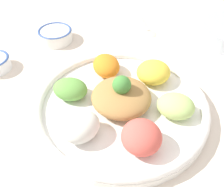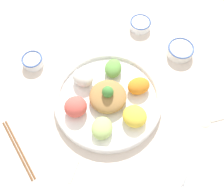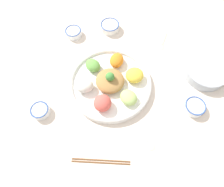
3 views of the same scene
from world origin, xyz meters
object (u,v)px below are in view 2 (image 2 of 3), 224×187
chopsticks_pair_near (18,149)px  serving_spoon_main (211,121)px  salad_platter (108,99)px  rice_bowl_blue (180,50)px  rice_bowl_plain (140,24)px  serving_spoon_extra (69,184)px  sauce_bowl_dark (33,61)px

chopsticks_pair_near → serving_spoon_main: 0.70m
salad_platter → rice_bowl_blue: salad_platter is taller
rice_bowl_plain → serving_spoon_main: bearing=-139.5°
salad_platter → serving_spoon_extra: 0.33m
rice_bowl_blue → sauce_bowl_dark: rice_bowl_blue is taller
rice_bowl_plain → chopsticks_pair_near: size_ratio=0.49×
chopsticks_pair_near → sauce_bowl_dark: bearing=145.3°
sauce_bowl_dark → chopsticks_pair_near: size_ratio=0.45×
salad_platter → serving_spoon_main: 0.39m
salad_platter → sauce_bowl_dark: size_ratio=4.80×
salad_platter → serving_spoon_main: bearing=-89.7°
sauce_bowl_dark → rice_bowl_plain: bearing=-55.0°
rice_bowl_blue → chopsticks_pair_near: bearing=135.6°
rice_bowl_blue → sauce_bowl_dark: size_ratio=1.28×
salad_platter → serving_spoon_extra: bearing=168.7°
rice_bowl_blue → serving_spoon_extra: bearing=152.7°
sauce_bowl_dark → rice_bowl_plain: (0.28, -0.40, 0.00)m
sauce_bowl_dark → chopsticks_pair_near: (-0.35, -0.07, -0.02)m
sauce_bowl_dark → salad_platter: bearing=-107.9°
chopsticks_pair_near → serving_spoon_extra: (-0.07, -0.20, -0.00)m
salad_platter → sauce_bowl_dark: salad_platter is taller
sauce_bowl_dark → rice_bowl_plain: same height
rice_bowl_plain → chopsticks_pair_near: (-0.63, 0.33, -0.02)m
sauce_bowl_dark → serving_spoon_extra: 0.50m
serving_spoon_main → serving_spoon_extra: bearing=-170.5°
rice_bowl_blue → serving_spoon_main: bearing=-152.8°
sauce_bowl_dark → serving_spoon_extra: bearing=-147.7°
rice_bowl_blue → rice_bowl_plain: (0.10, 0.18, -0.00)m
salad_platter → serving_spoon_extra: (-0.32, 0.06, -0.02)m
salad_platter → serving_spoon_extra: size_ratio=3.27×
salad_platter → chopsticks_pair_near: salad_platter is taller
serving_spoon_extra → salad_platter: bearing=-4.5°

